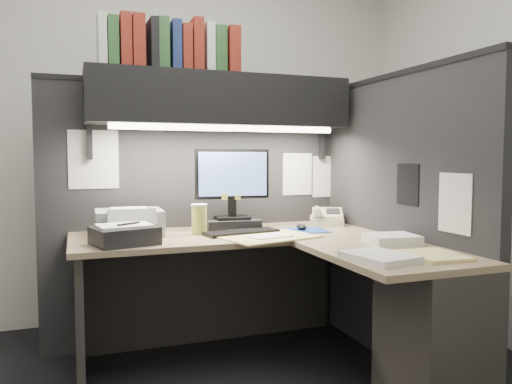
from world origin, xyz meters
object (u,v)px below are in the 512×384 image
at_px(monitor, 232,198).
at_px(keyboard, 242,232).
at_px(overhead_shelf, 221,101).
at_px(telephone, 327,218).
at_px(desk, 323,304).
at_px(printer, 129,222).
at_px(notebook_stack, 125,236).
at_px(coffee_cup, 199,220).

relative_size(monitor, keyboard, 1.13).
xyz_separation_m(overhead_shelf, telephone, (0.68, -0.07, -0.73)).
bearing_deg(desk, telephone, 60.79).
xyz_separation_m(keyboard, printer, (-0.60, 0.18, 0.06)).
xyz_separation_m(telephone, notebook_stack, (-1.29, -0.29, 0.00)).
bearing_deg(notebook_stack, overhead_shelf, 31.17).
height_order(overhead_shelf, coffee_cup, overhead_shelf).
height_order(monitor, printer, monitor).
xyz_separation_m(monitor, printer, (-0.60, -0.00, -0.12)).
bearing_deg(notebook_stack, desk, -23.10).
bearing_deg(printer, desk, -37.49).
bearing_deg(notebook_stack, keyboard, 9.68).
distance_m(desk, notebook_stack, 1.04).
height_order(overhead_shelf, telephone, overhead_shelf).
relative_size(monitor, coffee_cup, 2.99).
relative_size(overhead_shelf, coffee_cup, 9.65).
bearing_deg(printer, coffee_cup, -13.22).
relative_size(desk, printer, 4.77).
xyz_separation_m(coffee_cup, printer, (-0.38, 0.10, -0.01)).
distance_m(monitor, telephone, 0.65).
distance_m(desk, telephone, 0.84).
distance_m(desk, coffee_cup, 0.84).
height_order(desk, keyboard, keyboard).
bearing_deg(overhead_shelf, notebook_stack, -148.83).
height_order(desk, printer, printer).
bearing_deg(coffee_cup, printer, 165.75).
bearing_deg(monitor, printer, -175.74).
xyz_separation_m(keyboard, notebook_stack, (-0.65, -0.11, 0.03)).
bearing_deg(printer, monitor, 1.33).
distance_m(desk, monitor, 0.87).
bearing_deg(coffee_cup, telephone, 6.30).
relative_size(telephone, coffee_cup, 1.36).
relative_size(overhead_shelf, monitor, 3.22).
bearing_deg(telephone, coffee_cup, -147.83).
bearing_deg(printer, telephone, 0.99).
relative_size(overhead_shelf, telephone, 7.11).
relative_size(keyboard, notebook_stack, 1.45).
xyz_separation_m(desk, printer, (-0.85, 0.68, 0.36)).
relative_size(monitor, printer, 1.35).
distance_m(overhead_shelf, monitor, 0.58).
height_order(desk, notebook_stack, notebook_stack).
height_order(desk, coffee_cup, coffee_cup).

